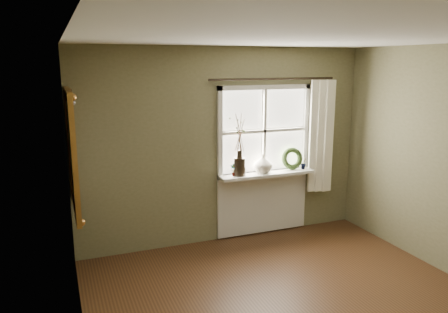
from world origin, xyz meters
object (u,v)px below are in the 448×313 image
(dark_jug, at_px, (239,166))
(gilt_mirror, at_px, (72,152))
(wreath, at_px, (292,161))
(cream_vase, at_px, (263,164))

(dark_jug, relative_size, gilt_mirror, 0.18)
(gilt_mirror, bearing_deg, dark_jug, 11.51)
(wreath, relative_size, gilt_mirror, 0.24)
(cream_vase, distance_m, gilt_mirror, 2.53)
(cream_vase, relative_size, gilt_mirror, 0.20)
(dark_jug, bearing_deg, wreath, 2.79)
(dark_jug, relative_size, cream_vase, 0.92)
(dark_jug, bearing_deg, cream_vase, 0.00)
(gilt_mirror, bearing_deg, cream_vase, 9.90)
(cream_vase, bearing_deg, wreath, 4.85)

